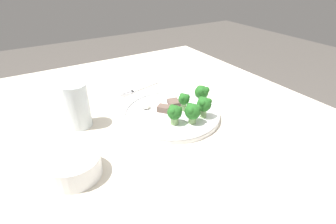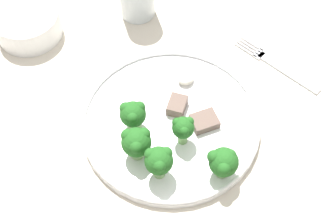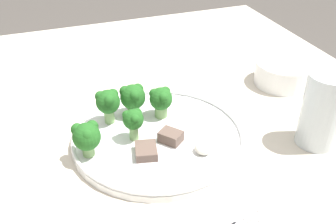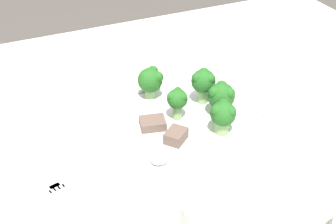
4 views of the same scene
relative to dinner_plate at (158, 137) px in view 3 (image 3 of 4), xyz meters
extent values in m
cube|color=beige|center=(0.01, 0.01, -0.02)|extent=(1.20, 0.98, 0.03)
cylinder|color=brown|center=(-0.53, 0.44, -0.40)|extent=(0.06, 0.06, 0.73)
cylinder|color=white|center=(0.00, 0.00, 0.00)|extent=(0.29, 0.29, 0.01)
torus|color=white|center=(0.00, 0.00, 0.01)|extent=(0.29, 0.29, 0.01)
cube|color=silver|center=(0.22, 0.06, -0.01)|extent=(0.01, 0.05, 0.00)
cube|color=silver|center=(0.21, 0.06, -0.01)|extent=(0.01, 0.05, 0.00)
cube|color=silver|center=(0.20, 0.05, -0.01)|extent=(0.01, 0.05, 0.00)
cylinder|color=white|center=(-0.10, 0.32, 0.02)|extent=(0.12, 0.12, 0.05)
cylinder|color=silver|center=(-0.10, 0.32, 0.01)|extent=(0.10, 0.10, 0.04)
cylinder|color=silver|center=(0.09, 0.25, 0.06)|extent=(0.07, 0.07, 0.13)
cylinder|color=silver|center=(0.09, 0.25, 0.03)|extent=(0.06, 0.06, 0.07)
cylinder|color=#7FA866|center=(-0.07, -0.07, 0.02)|extent=(0.02, 0.02, 0.03)
sphere|color=#215B1E|center=(-0.07, -0.07, 0.05)|extent=(0.04, 0.04, 0.04)
sphere|color=#215B1E|center=(-0.05, -0.07, 0.05)|extent=(0.02, 0.02, 0.02)
sphere|color=#215B1E|center=(-0.07, -0.06, 0.05)|extent=(0.02, 0.02, 0.02)
sphere|color=#215B1E|center=(-0.07, -0.08, 0.05)|extent=(0.02, 0.02, 0.02)
cylinder|color=#7FA866|center=(-0.08, -0.02, 0.01)|extent=(0.02, 0.02, 0.02)
sphere|color=#215B1E|center=(-0.08, -0.02, 0.04)|extent=(0.05, 0.05, 0.05)
sphere|color=#215B1E|center=(-0.06, -0.02, 0.05)|extent=(0.02, 0.02, 0.02)
sphere|color=#215B1E|center=(-0.08, -0.01, 0.05)|extent=(0.02, 0.02, 0.02)
sphere|color=#215B1E|center=(-0.08, -0.03, 0.05)|extent=(0.02, 0.02, 0.02)
cylinder|color=#7FA866|center=(-0.05, 0.02, 0.01)|extent=(0.02, 0.02, 0.02)
sphere|color=#215B1E|center=(-0.05, 0.02, 0.04)|extent=(0.04, 0.04, 0.04)
sphere|color=#215B1E|center=(-0.04, 0.02, 0.05)|extent=(0.02, 0.02, 0.02)
sphere|color=#215B1E|center=(-0.06, 0.04, 0.05)|extent=(0.02, 0.02, 0.02)
sphere|color=#215B1E|center=(-0.06, 0.01, 0.05)|extent=(0.02, 0.02, 0.02)
cylinder|color=#7FA866|center=(0.01, -0.12, 0.01)|extent=(0.02, 0.02, 0.02)
sphere|color=#215B1E|center=(0.01, -0.12, 0.04)|extent=(0.04, 0.04, 0.04)
sphere|color=#215B1E|center=(0.02, -0.12, 0.05)|extent=(0.02, 0.02, 0.02)
sphere|color=#215B1E|center=(0.00, -0.11, 0.05)|extent=(0.02, 0.02, 0.02)
sphere|color=#215B1E|center=(0.00, -0.13, 0.05)|extent=(0.02, 0.02, 0.02)
cylinder|color=#7FA866|center=(-0.01, -0.04, 0.02)|extent=(0.02, 0.02, 0.03)
sphere|color=#215B1E|center=(-0.01, -0.04, 0.04)|extent=(0.03, 0.03, 0.03)
sphere|color=#215B1E|center=(0.01, -0.04, 0.05)|extent=(0.02, 0.02, 0.02)
sphere|color=#215B1E|center=(-0.01, -0.03, 0.05)|extent=(0.02, 0.02, 0.02)
sphere|color=#215B1E|center=(-0.01, -0.05, 0.05)|extent=(0.02, 0.02, 0.02)
cube|color=brown|center=(0.04, -0.03, 0.01)|extent=(0.05, 0.04, 0.01)
cube|color=brown|center=(0.02, 0.02, 0.01)|extent=(0.05, 0.04, 0.02)
ellipsoid|color=silver|center=(0.07, 0.05, 0.01)|extent=(0.03, 0.03, 0.02)
camera|label=1|loc=(-0.58, 0.37, 0.40)|focal=28.00mm
camera|label=2|loc=(-0.23, -0.33, 0.64)|focal=50.00mm
camera|label=3|loc=(0.51, -0.17, 0.40)|focal=42.00mm
camera|label=4|loc=(0.27, 0.54, 0.46)|focal=50.00mm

